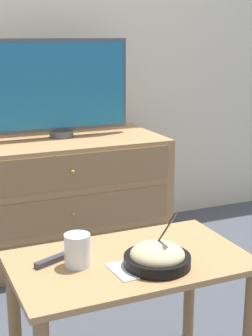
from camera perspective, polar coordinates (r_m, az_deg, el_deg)
ground_plane at (r=3.26m, az=-9.90°, el=-7.21°), size 12.00×12.00×0.00m
wall_back at (r=3.06m, az=-11.12°, el=16.19°), size 12.00×0.05×2.60m
dresser at (r=2.87m, az=-7.66°, el=-3.24°), size 1.16×0.60×0.66m
tv at (r=2.80m, az=-7.35°, el=8.90°), size 0.76×0.13×0.53m
coffee_table at (r=1.74m, az=0.40°, el=-12.83°), size 0.77×0.46×0.49m
takeout_bowl at (r=1.64m, az=3.49°, el=-9.84°), size 0.21×0.21×0.18m
drink_cup at (r=1.64m, az=-5.40°, el=-9.27°), size 0.08×0.08×0.10m
napkin at (r=1.63m, az=0.83°, el=-11.10°), size 0.14×0.14×0.00m
remote_control at (r=1.70m, az=-7.66°, el=-9.90°), size 0.16×0.09×0.02m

